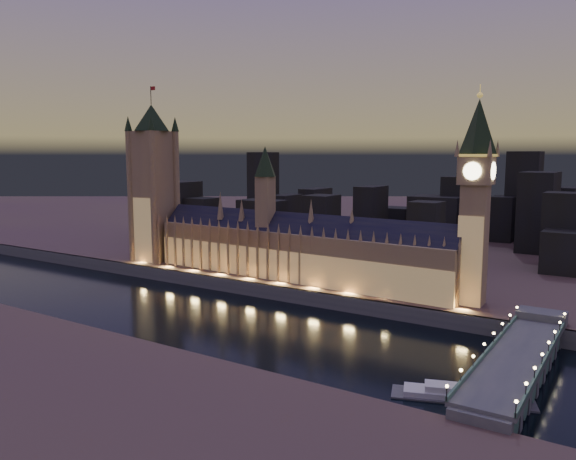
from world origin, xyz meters
The scene contains 9 objects.
ground_plane centered at (0.00, 0.00, 0.00)m, with size 2000.00×2000.00×0.00m, color black.
north_bank centered at (0.00, 520.00, 4.00)m, with size 2000.00×960.00×8.00m, color #52383E.
embankment_wall centered at (0.00, 41.00, 4.00)m, with size 2000.00×2.50×8.00m, color #474F50.
palace_of_westminster centered at (3.30, 61.74, 26.37)m, with size 202.00×29.66×78.00m.
victoria_tower centered at (-110.00, 61.92, 66.93)m, with size 31.68×31.68×118.86m.
elizabeth_tower centered at (108.00, 61.92, 66.88)m, with size 18.00×18.00×105.71m.
westminster_bridge centered at (142.83, -3.44, 5.98)m, with size 19.80×113.00×15.90m.
river_boat centered at (130.69, -32.58, 1.56)m, with size 47.36×25.45×4.50m.
city_backdrop centered at (36.38, 246.65, 31.21)m, with size 463.14×215.63×75.96m.
Camera 1 is at (178.23, -213.63, 80.67)m, focal length 35.00 mm.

